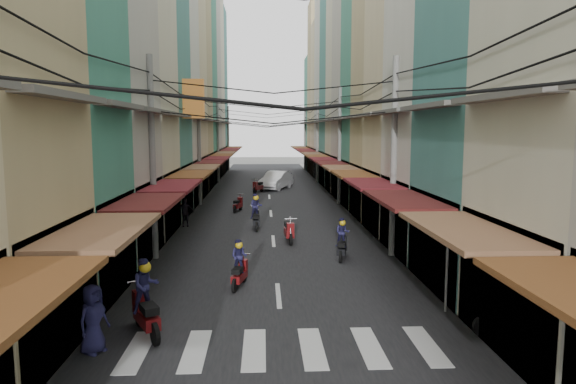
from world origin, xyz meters
name	(u,v)px	position (x,y,z in m)	size (l,w,h in m)	color
ground	(277,278)	(0.00, 0.00, 0.00)	(160.00, 160.00, 0.00)	slate
road	(270,200)	(0.00, 20.00, 0.01)	(10.00, 80.00, 0.02)	black
sidewalk_left	(182,201)	(-6.50, 20.00, 0.03)	(3.00, 80.00, 0.06)	gray
sidewalk_right	(356,200)	(6.50, 20.00, 0.03)	(3.00, 80.00, 0.06)	gray
crosswalk	(283,348)	(0.00, -6.00, 0.03)	(7.55, 2.40, 0.01)	silver
building_row_left	(147,59)	(-7.92, 16.56, 9.78)	(7.80, 67.67, 23.70)	silver
building_row_right	(389,66)	(7.92, 16.45, 9.41)	(7.80, 68.98, 22.59)	#408C73
utility_poles	(270,108)	(0.00, 15.01, 6.59)	(10.20, 66.13, 8.20)	gray
white_car	(276,189)	(0.67, 27.27, 0.00)	(5.59, 2.19, 1.97)	silver
bicycle	(524,303)	(7.50, -3.00, 0.00)	(0.67, 1.79, 1.23)	black
moving_scooters	(253,234)	(-0.95, 5.05, 0.55)	(6.75, 31.59, 2.01)	black
parked_scooters	(452,304)	(4.73, -4.36, 0.48)	(13.45, 14.71, 0.99)	black
pedestrians	(172,242)	(-3.91, 1.36, 1.04)	(13.28, 17.57, 2.21)	black
traffic_sign	(447,238)	(4.78, -3.69, 2.20)	(0.10, 0.66, 3.00)	gray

